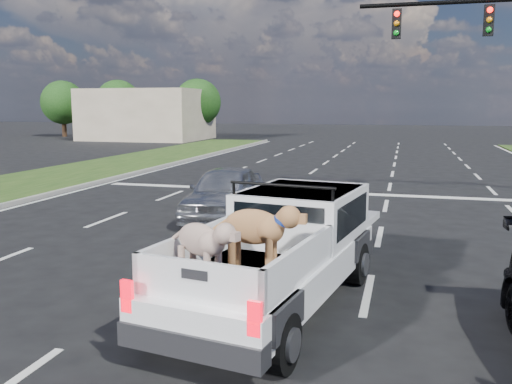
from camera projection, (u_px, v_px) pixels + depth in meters
ground at (261, 285)px, 9.02m from camera, size 160.00×160.00×0.00m
road_markings at (320, 211)px, 15.27m from camera, size 17.75×60.00×0.01m
curb_left at (33, 198)px, 17.09m from camera, size 0.15×60.00×0.14m
building_left at (148, 115)px, 48.19m from camera, size 10.00×8.00×4.40m
tree_far_a at (63, 103)px, 52.55m from camera, size 4.20×4.20×5.40m
tree_far_b at (118, 102)px, 50.98m from camera, size 4.20×4.20×5.40m
tree_far_c at (198, 102)px, 48.88m from camera, size 4.20×4.20×5.40m
pickup_truck at (279, 249)px, 7.98m from camera, size 2.50×5.10×1.83m
silver_sedan at (225, 192)px, 14.33m from camera, size 1.91×4.16×1.38m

